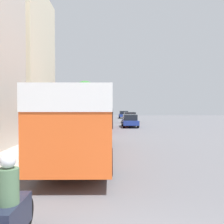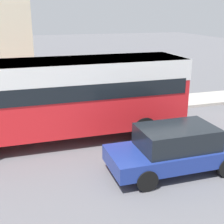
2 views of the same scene
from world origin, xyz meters
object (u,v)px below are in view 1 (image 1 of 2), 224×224
Objects in this scene: car_crossing at (130,117)px; car_far_curb at (130,120)px; bus_lead at (85,115)px; bus_following at (98,110)px; pedestrian_near_curb at (44,127)px; motorcycle_behind_lead at (10,213)px; bus_third_in_line at (104,109)px; car_distant at (124,114)px.

car_far_curb is (-0.57, -7.30, -0.03)m from car_crossing.
bus_lead is 13.79m from bus_following.
car_crossing is 2.16× the size of pedestrian_near_curb.
bus_lead reaches higher than motorcycle_behind_lead.
car_far_curb is at bearing -73.50° from bus_third_in_line.
bus_lead is 6.19× the size of pedestrian_near_curb.
bus_lead is at bearing -90.59° from bus_third_in_line.
bus_lead is at bearing 83.79° from car_distant.
car_crossing reaches higher than car_far_curb.
car_far_curb is (3.59, 2.97, -1.25)m from bus_following.
bus_lead is 17.19m from car_far_curb.
bus_following is (0.01, 13.79, -0.02)m from bus_lead.
bus_following reaches higher than car_distant.
bus_following is at bearing 39.56° from car_far_curb.
car_far_curb is at bearing 77.89° from bus_lead.
bus_lead reaches higher than bus_following.
bus_third_in_line is (0.29, 27.93, -0.12)m from bus_lead.
bus_third_in_line is 11.70m from car_far_curb.
car_far_curb is at bearing 85.55° from car_crossing.
pedestrian_near_curb reaches higher than motorcycle_behind_lead.
motorcycle_behind_lead is 12.24m from pedestrian_near_curb.
bus_lead reaches higher than car_far_curb.
car_crossing is at bearing -44.96° from bus_third_in_line.
car_distant is (4.06, 37.29, -1.29)m from bus_lead.
bus_following is 14.14m from bus_third_in_line.
pedestrian_near_curb is (-6.62, -12.97, 0.33)m from car_far_curb.
car_crossing is (4.16, 24.06, -1.24)m from bus_lead.
car_far_curb is (4.10, 24.94, 0.08)m from motorcycle_behind_lead.
motorcycle_behind_lead is 0.52× the size of car_far_curb.
car_crossing is 0.93× the size of car_far_curb.
car_distant is at bearing -89.56° from car_crossing.
car_far_curb is 14.57m from pedestrian_near_curb.
bus_third_in_line is at bearing 88.85° from bus_following.
car_distant is (3.77, 9.37, -1.17)m from bus_third_in_line.
bus_following reaches higher than car_crossing.
bus_third_in_line reaches higher than motorcycle_behind_lead.
bus_following is at bearing 80.21° from car_distant.
pedestrian_near_curb is (-2.52, 11.97, 0.41)m from motorcycle_behind_lead.
car_far_curb is (3.60, 16.76, -1.27)m from bus_lead.
car_far_curb is at bearing 88.70° from car_distant.
motorcycle_behind_lead is at bearing -91.33° from bus_following.
bus_third_in_line is 36.14m from motorcycle_behind_lead.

